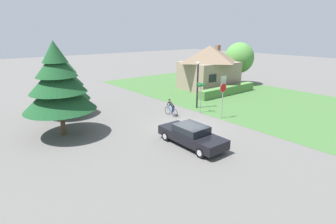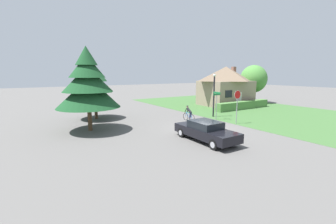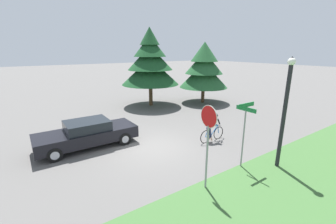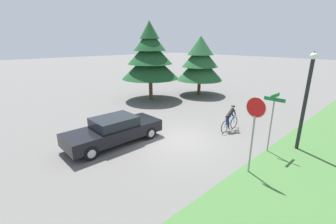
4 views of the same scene
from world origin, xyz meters
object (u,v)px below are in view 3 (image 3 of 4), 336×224
object	(u,v)px
conifer_tall_far	(204,68)
stop_sign	(208,130)
street_name_sign	(245,123)
street_lamp	(285,107)
conifer_tall_near	(150,63)
sedan_left_lane	(87,134)
cyclist	(212,128)

from	to	relation	value
conifer_tall_far	stop_sign	bearing A→B (deg)	-42.50
stop_sign	street_name_sign	world-z (taller)	stop_sign
street_lamp	conifer_tall_far	distance (m)	11.84
street_lamp	street_name_sign	bearing A→B (deg)	-123.75
stop_sign	street_name_sign	size ratio (longest dim) A/B	1.10
stop_sign	conifer_tall_far	bearing A→B (deg)	-40.43
street_lamp	conifer_tall_near	distance (m)	12.24
stop_sign	conifer_tall_far	size ratio (longest dim) A/B	0.55
conifer_tall_near	sedan_left_lane	bearing A→B (deg)	-50.52
sedan_left_lane	street_name_sign	bearing A→B (deg)	-49.77
cyclist	street_name_sign	world-z (taller)	street_name_sign
stop_sign	conifer_tall_near	bearing A→B (deg)	-19.38
sedan_left_lane	street_lamp	bearing A→B (deg)	-46.98
conifer_tall_near	conifer_tall_far	size ratio (longest dim) A/B	1.21
stop_sign	street_name_sign	xyz separation A→B (m)	(-0.26, 2.25, -0.25)
sedan_left_lane	street_name_sign	xyz separation A→B (m)	(5.57, 4.66, 1.19)
street_lamp	conifer_tall_far	size ratio (longest dim) A/B	0.83
sedan_left_lane	conifer_tall_near	world-z (taller)	conifer_tall_near
stop_sign	conifer_tall_near	size ratio (longest dim) A/B	0.46
conifer_tall_near	cyclist	bearing A→B (deg)	-8.92
cyclist	street_name_sign	bearing A→B (deg)	-110.53
street_name_sign	conifer_tall_far	world-z (taller)	conifer_tall_far
stop_sign	conifer_tall_far	distance (m)	13.42
sedan_left_lane	conifer_tall_far	distance (m)	12.39
sedan_left_lane	conifer_tall_near	size ratio (longest dim) A/B	0.73
sedan_left_lane	stop_sign	bearing A→B (deg)	-67.17
sedan_left_lane	stop_sign	world-z (taller)	stop_sign
stop_sign	conifer_tall_far	world-z (taller)	conifer_tall_far
sedan_left_lane	conifer_tall_near	xyz separation A→B (m)	(-5.73, 6.96, 2.94)
conifer_tall_near	conifer_tall_far	bearing A→B (deg)	69.41
sedan_left_lane	conifer_tall_near	bearing A→B (deg)	39.79
stop_sign	sedan_left_lane	bearing A→B (deg)	24.59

